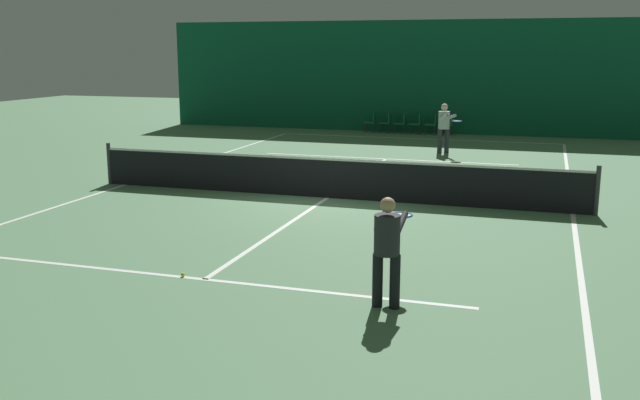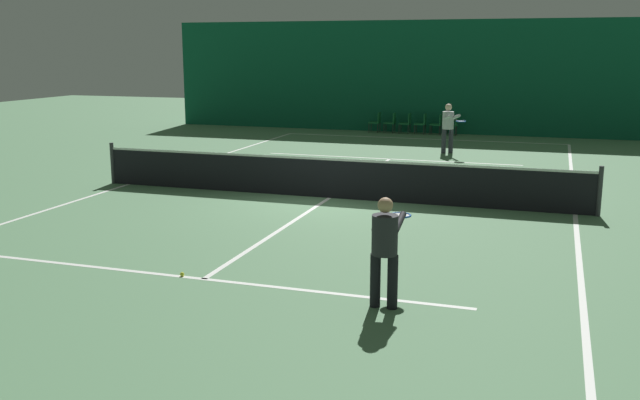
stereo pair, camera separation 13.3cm
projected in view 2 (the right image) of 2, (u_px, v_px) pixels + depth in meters
name	position (u px, v px, depth m)	size (l,w,h in m)	color
ground_plane	(329.00, 198.00, 16.87)	(60.00, 60.00, 0.00)	#56845B
backdrop_curtain	(432.00, 77.00, 29.40)	(23.00, 0.12, 4.62)	#0F5138
court_line_baseline_far	(421.00, 139.00, 27.92)	(11.00, 0.10, 0.00)	white
court_line_service_far	(390.00, 159.00, 22.81)	(8.25, 0.10, 0.00)	white
court_line_service_near	(204.00, 279.00, 10.93)	(8.25, 0.10, 0.00)	white
court_line_sideline_left	(129.00, 184.00, 18.56)	(0.10, 23.80, 0.00)	white
court_line_sideline_right	(575.00, 214.00, 15.18)	(0.10, 23.80, 0.00)	white
court_line_centre	(329.00, 198.00, 16.87)	(0.10, 12.80, 0.00)	white
tennis_net	(330.00, 177.00, 16.76)	(12.00, 0.10, 1.07)	black
player_near	(385.00, 243.00, 9.59)	(0.39, 1.29, 1.54)	black
player_far	(448.00, 125.00, 23.87)	(1.02, 1.33, 1.66)	#2D2D38
courtside_chair_0	(376.00, 121.00, 29.94)	(0.44, 0.44, 0.84)	#2D2D2D
courtside_chair_1	(391.00, 121.00, 29.74)	(0.44, 0.44, 0.84)	#2D2D2D
courtside_chair_2	(407.00, 122.00, 29.54)	(0.44, 0.44, 0.84)	#2D2D2D
courtside_chair_3	(422.00, 122.00, 29.35)	(0.44, 0.44, 0.84)	#2D2D2D
courtside_chair_4	(438.00, 123.00, 29.15)	(0.44, 0.44, 0.84)	#2D2D2D
courtside_chair_5	(453.00, 123.00, 28.95)	(0.44, 0.44, 0.84)	#2D2D2D
tennis_ball	(182.00, 274.00, 11.06)	(0.07, 0.07, 0.07)	#D1DB33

